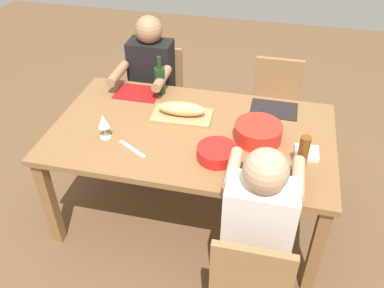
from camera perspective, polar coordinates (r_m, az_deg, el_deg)
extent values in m
plane|color=brown|center=(3.14, 0.00, -9.16)|extent=(8.00, 8.00, 0.00)
cube|color=olive|center=(2.66, 0.00, 1.56)|extent=(1.81, 1.06, 0.04)
cube|color=olive|center=(3.23, 16.69, -1.08)|extent=(0.07, 0.07, 0.70)
cube|color=olive|center=(3.48, -11.90, 2.82)|extent=(0.07, 0.07, 0.70)
cube|color=olive|center=(2.55, 16.80, -13.93)|extent=(0.07, 0.07, 0.70)
cube|color=olive|center=(2.86, -19.13, -7.69)|extent=(0.07, 0.07, 0.70)
cube|color=#9E7044|center=(3.41, 11.16, 3.93)|extent=(0.40, 0.40, 0.03)
cube|color=#9E7044|center=(3.46, 11.80, 8.48)|extent=(0.38, 0.04, 0.40)
cube|color=#9E7044|center=(3.40, 13.34, -1.16)|extent=(0.04, 0.04, 0.42)
cube|color=#9E7044|center=(3.40, 7.67, -0.37)|extent=(0.04, 0.04, 0.42)
cube|color=#9E7044|center=(3.68, 13.56, 2.06)|extent=(0.04, 0.04, 0.42)
cube|color=#9E7044|center=(3.68, 8.31, 2.79)|extent=(0.04, 0.04, 0.42)
cube|color=#9E7044|center=(2.27, 8.22, -17.27)|extent=(0.40, 0.40, 0.03)
cube|color=#9E7044|center=(1.99, 8.15, -17.92)|extent=(0.38, 0.04, 0.40)
cube|color=#9E7044|center=(2.56, 4.28, -16.56)|extent=(0.04, 0.04, 0.42)
cube|color=#9E7044|center=(2.56, 12.17, -17.64)|extent=(0.04, 0.04, 0.42)
cylinder|color=#2D2D38|center=(2.58, 6.54, -15.83)|extent=(0.11, 0.11, 0.45)
cylinder|color=#2D2D38|center=(2.58, 10.21, -16.33)|extent=(0.11, 0.11, 0.45)
cube|color=white|center=(2.09, 9.11, -11.36)|extent=(0.34, 0.20, 0.55)
cylinder|color=tan|center=(2.20, 5.73, -3.43)|extent=(0.07, 0.30, 0.07)
cylinder|color=tan|center=(2.20, 14.53, -4.65)|extent=(0.07, 0.30, 0.07)
sphere|color=tan|center=(1.83, 10.23, -3.68)|extent=(0.21, 0.21, 0.21)
cube|color=#9E7044|center=(3.55, -5.05, 5.99)|extent=(0.40, 0.40, 0.03)
cube|color=#9E7044|center=(3.60, -4.36, 10.36)|extent=(0.38, 0.04, 0.40)
cube|color=#9E7044|center=(3.50, -3.01, 1.11)|extent=(0.04, 0.04, 0.42)
cube|color=#9E7044|center=(3.59, -8.24, 1.83)|extent=(0.04, 0.04, 0.42)
cube|color=#9E7044|center=(3.76, -1.62, 4.10)|extent=(0.04, 0.04, 0.42)
cube|color=#9E7044|center=(3.85, -6.54, 4.70)|extent=(0.04, 0.04, 0.42)
cylinder|color=#2D2D38|center=(3.47, -4.66, 1.00)|extent=(0.11, 0.11, 0.45)
cylinder|color=#2D2D38|center=(3.52, -7.16, 1.34)|extent=(0.11, 0.11, 0.45)
cube|color=black|center=(3.36, -5.62, 9.66)|extent=(0.34, 0.20, 0.55)
cylinder|color=#9E7251|center=(3.03, -4.21, 9.05)|extent=(0.07, 0.30, 0.07)
cylinder|color=#9E7251|center=(3.14, -10.26, 9.60)|extent=(0.07, 0.30, 0.07)
sphere|color=#9E7251|center=(3.20, -6.02, 15.51)|extent=(0.21, 0.21, 0.21)
cylinder|color=red|center=(2.57, 9.13, 1.57)|extent=(0.30, 0.30, 0.11)
cylinder|color=#669E33|center=(2.55, 9.20, 2.20)|extent=(0.26, 0.26, 0.04)
cylinder|color=red|center=(2.41, 3.50, -1.23)|extent=(0.24, 0.24, 0.08)
cylinder|color=beige|center=(2.39, 3.52, -0.77)|extent=(0.21, 0.21, 0.03)
cube|color=tan|center=(2.77, -1.40, 3.94)|extent=(0.41, 0.24, 0.02)
ellipsoid|color=tan|center=(2.74, -1.42, 4.90)|extent=(0.32, 0.12, 0.09)
cylinder|color=#193819|center=(3.01, -4.47, 8.73)|extent=(0.08, 0.08, 0.20)
cylinder|color=#193819|center=(2.94, -4.60, 11.21)|extent=(0.03, 0.03, 0.09)
cylinder|color=brown|center=(2.37, 15.17, -1.25)|extent=(0.06, 0.06, 0.22)
cylinder|color=silver|center=(2.64, -11.88, 0.97)|extent=(0.07, 0.07, 0.01)
cylinder|color=silver|center=(2.62, -11.99, 1.68)|extent=(0.01, 0.01, 0.07)
cone|color=silver|center=(2.58, -12.21, 3.12)|extent=(0.08, 0.08, 0.08)
cube|color=black|center=(2.91, 11.29, 4.73)|extent=(0.32, 0.23, 0.01)
cube|color=black|center=(2.32, 10.01, -4.84)|extent=(0.32, 0.23, 0.01)
cube|color=maroon|center=(3.07, -7.56, 7.05)|extent=(0.32, 0.23, 0.01)
cube|color=silver|center=(2.51, -8.30, -0.68)|extent=(0.21, 0.14, 0.01)
cube|color=white|center=(2.54, 15.61, -1.20)|extent=(0.14, 0.14, 0.02)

